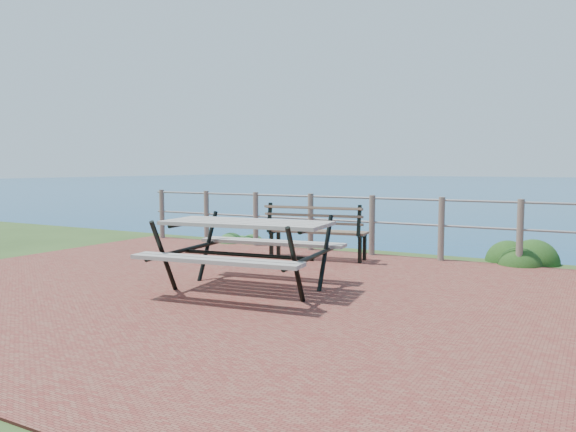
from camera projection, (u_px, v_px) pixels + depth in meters
name	position (u px, v px, depth m)	size (l,w,h in m)	color
ground	(267.00, 296.00, 6.48)	(10.00, 7.00, 0.12)	maroon
safety_railing	(372.00, 222.00, 9.34)	(9.40, 0.10, 1.00)	#6B5B4C
picnic_table	(247.00, 248.00, 6.65)	(2.05, 1.69, 0.83)	gray
park_bench	(317.00, 223.00, 8.94)	(1.63, 0.61, 0.90)	brown
shrub_lip_west	(245.00, 243.00, 11.04)	(0.70, 0.70, 0.41)	#205524
shrub_lip_east	(522.00, 263.00, 8.67)	(0.82, 0.82, 0.59)	#1D3B12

